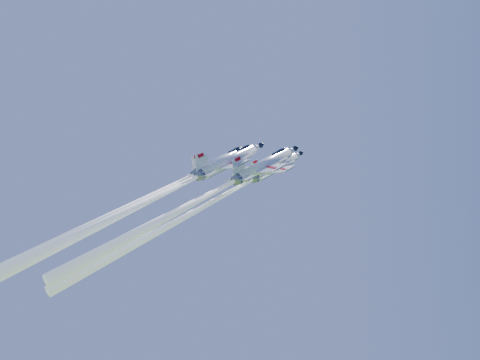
# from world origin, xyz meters

# --- Properties ---
(jet_lead) EXTENTS (28.10, 31.86, 36.44)m
(jet_lead) POSITION_xyz_m (-4.84, -5.19, 77.38)
(jet_lead) COLOR white
(jet_left) EXTENTS (28.93, 32.69, 37.23)m
(jet_left) POSITION_xyz_m (-14.82, -7.94, 77.94)
(jet_left) COLOR white
(jet_right) EXTENTS (26.63, 29.65, 33.09)m
(jet_right) POSITION_xyz_m (-4.26, -11.46, 77.15)
(jet_right) COLOR white
(jet_slot) EXTENTS (27.61, 30.91, 34.77)m
(jet_slot) POSITION_xyz_m (-11.20, -12.92, 77.14)
(jet_slot) COLOR white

